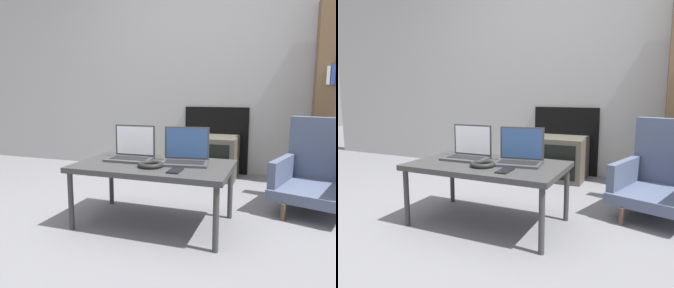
{
  "view_description": "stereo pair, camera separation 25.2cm",
  "coord_description": "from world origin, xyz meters",
  "views": [
    {
      "loc": [
        0.81,
        -1.83,
        0.92
      ],
      "look_at": [
        0.0,
        0.53,
        0.53
      ],
      "focal_mm": 35.0,
      "sensor_mm": 36.0,
      "label": 1
    },
    {
      "loc": [
        1.04,
        -1.73,
        0.92
      ],
      "look_at": [
        0.0,
        0.53,
        0.53
      ],
      "focal_mm": 35.0,
      "sensor_mm": 36.0,
      "label": 2
    }
  ],
  "objects": [
    {
      "name": "armchair",
      "position": [
        1.11,
        0.96,
        0.31
      ],
      "size": [
        0.7,
        0.77,
        0.72
      ],
      "rotation": [
        0.0,
        0.0,
        -0.31
      ],
      "color": "#47516B",
      "rests_on": "ground_plane"
    },
    {
      "name": "tv",
      "position": [
        0.12,
        1.64,
        0.23
      ],
      "size": [
        0.55,
        0.48,
        0.45
      ],
      "color": "#4C473D",
      "rests_on": "ground_plane"
    },
    {
      "name": "ground_plane",
      "position": [
        0.0,
        0.0,
        0.0
      ],
      "size": [
        14.0,
        14.0,
        0.0
      ],
      "primitive_type": "plane",
      "color": "slate"
    },
    {
      "name": "wall_back",
      "position": [
        0.0,
        1.92,
        1.29
      ],
      "size": [
        7.0,
        0.08,
        2.6
      ],
      "color": "#999999",
      "rests_on": "ground_plane"
    },
    {
      "name": "laptop_left",
      "position": [
        -0.21,
        0.32,
        0.49
      ],
      "size": [
        0.32,
        0.23,
        0.25
      ],
      "rotation": [
        0.0,
        0.0,
        0.02
      ],
      "color": "#38383D",
      "rests_on": "table"
    },
    {
      "name": "headphones",
      "position": [
        0.02,
        0.13,
        0.45
      ],
      "size": [
        0.17,
        0.17,
        0.03
      ],
      "color": "black",
      "rests_on": "table"
    },
    {
      "name": "phone",
      "position": [
        0.21,
        0.06,
        0.44
      ],
      "size": [
        0.08,
        0.14,
        0.01
      ],
      "color": "black",
      "rests_on": "table"
    },
    {
      "name": "laptop_right",
      "position": [
        0.2,
        0.32,
        0.49
      ],
      "size": [
        0.34,
        0.26,
        0.25
      ],
      "rotation": [
        0.0,
        0.0,
        0.14
      ],
      "color": "#38383D",
      "rests_on": "table"
    },
    {
      "name": "table",
      "position": [
        0.0,
        0.23,
        0.4
      ],
      "size": [
        1.06,
        0.64,
        0.44
      ],
      "color": "#333333",
      "rests_on": "ground_plane"
    }
  ]
}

